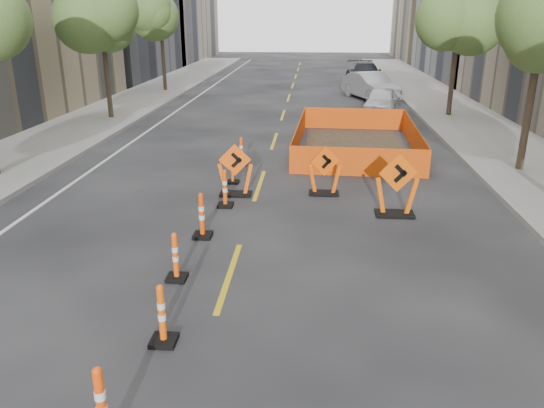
# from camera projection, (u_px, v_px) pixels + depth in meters

# --- Properties ---
(sidewalk_left) EXTENTS (4.00, 90.00, 0.15)m
(sidewalk_left) POSITION_uv_depth(u_px,v_px,m) (13.00, 160.00, 18.77)
(sidewalk_left) COLOR gray
(sidewalk_left) RESTS_ON ground
(sidewalk_right) EXTENTS (4.00, 90.00, 0.15)m
(sidewalk_right) POSITION_uv_depth(u_px,v_px,m) (537.00, 171.00, 17.43)
(sidewalk_right) COLOR gray
(sidewalk_right) RESTS_ON ground
(tree_l_c) EXTENTS (2.80, 2.80, 5.95)m
(tree_l_c) POSITION_uv_depth(u_px,v_px,m) (102.00, 23.00, 24.73)
(tree_l_c) COLOR #382B1E
(tree_l_c) RESTS_ON ground
(tree_l_d) EXTENTS (2.80, 2.80, 5.95)m
(tree_l_d) POSITION_uv_depth(u_px,v_px,m) (161.00, 21.00, 34.11)
(tree_l_d) COLOR #382B1E
(tree_l_d) RESTS_ON ground
(tree_r_b) EXTENTS (2.80, 2.80, 5.95)m
(tree_r_b) POSITION_uv_depth(u_px,v_px,m) (542.00, 29.00, 15.97)
(tree_r_b) COLOR #382B1E
(tree_r_b) RESTS_ON ground
(tree_r_c) EXTENTS (2.80, 2.80, 5.95)m
(tree_r_c) POSITION_uv_depth(u_px,v_px,m) (459.00, 23.00, 25.35)
(tree_r_c) COLOR #382B1E
(tree_r_c) RESTS_ON ground
(channelizer_2) EXTENTS (0.44, 0.44, 1.12)m
(channelizer_2) POSITION_uv_depth(u_px,v_px,m) (102.00, 406.00, 6.29)
(channelizer_2) COLOR #F0420A
(channelizer_2) RESTS_ON ground
(channelizer_3) EXTENTS (0.41, 0.41, 1.04)m
(channelizer_3) POSITION_uv_depth(u_px,v_px,m) (162.00, 314.00, 8.28)
(channelizer_3) COLOR #E85409
(channelizer_3) RESTS_ON ground
(channelizer_4) EXTENTS (0.39, 0.39, 1.00)m
(channelizer_4) POSITION_uv_depth(u_px,v_px,m) (175.00, 257.00, 10.31)
(channelizer_4) COLOR #FB500A
(channelizer_4) RESTS_ON ground
(channelizer_5) EXTENTS (0.43, 0.43, 1.10)m
(channelizer_5) POSITION_uv_depth(u_px,v_px,m) (202.00, 215.00, 12.28)
(channelizer_5) COLOR #E04309
(channelizer_5) RESTS_ON ground
(channelizer_6) EXTENTS (0.41, 0.41, 1.04)m
(channelizer_6) POSITION_uv_depth(u_px,v_px,m) (225.00, 188.00, 14.27)
(channelizer_6) COLOR #E64A09
(channelizer_6) RESTS_ON ground
(channelizer_7) EXTENTS (0.36, 0.36, 0.93)m
(channelizer_7) POSITION_uv_depth(u_px,v_px,m) (233.00, 169.00, 16.29)
(channelizer_7) COLOR #EE5F0A
(channelizer_7) RESTS_ON ground
(channelizer_8) EXTENTS (0.39, 0.39, 0.98)m
(channelizer_8) POSITION_uv_depth(u_px,v_px,m) (241.00, 151.00, 18.28)
(channelizer_8) COLOR #FF460A
(channelizer_8) RESTS_ON ground
(chevron_sign_left) EXTENTS (1.09, 0.74, 1.52)m
(chevron_sign_left) POSITION_uv_depth(u_px,v_px,m) (235.00, 170.00, 15.09)
(chevron_sign_left) COLOR #FC550A
(chevron_sign_left) RESTS_ON ground
(chevron_sign_center) EXTENTS (1.10, 0.89, 1.44)m
(chevron_sign_center) POSITION_uv_depth(u_px,v_px,m) (325.00, 170.00, 15.18)
(chevron_sign_center) COLOR #FF550A
(chevron_sign_center) RESTS_ON ground
(chevron_sign_right) EXTENTS (1.20, 0.84, 1.66)m
(chevron_sign_right) POSITION_uv_depth(u_px,v_px,m) (397.00, 185.00, 13.52)
(chevron_sign_right) COLOR #E55609
(chevron_sign_right) RESTS_ON ground
(safety_fence) EXTENTS (4.75, 7.72, 0.94)m
(safety_fence) POSITION_uv_depth(u_px,v_px,m) (356.00, 137.00, 20.51)
(safety_fence) COLOR #FF550D
(safety_fence) RESTS_ON ground
(parked_car_near) EXTENTS (2.39, 4.23, 1.36)m
(parked_car_near) POSITION_uv_depth(u_px,v_px,m) (381.00, 101.00, 27.58)
(parked_car_near) COLOR silver
(parked_car_near) RESTS_ON ground
(parked_car_mid) EXTENTS (3.44, 5.14, 1.60)m
(parked_car_mid) POSITION_uv_depth(u_px,v_px,m) (371.00, 86.00, 32.27)
(parked_car_mid) COLOR gray
(parked_car_mid) RESTS_ON ground
(parked_car_far) EXTENTS (2.59, 5.68, 1.61)m
(parked_car_far) POSITION_uv_depth(u_px,v_px,m) (364.00, 74.00, 39.01)
(parked_car_far) COLOR black
(parked_car_far) RESTS_ON ground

